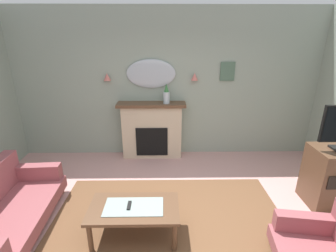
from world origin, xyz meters
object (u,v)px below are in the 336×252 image
(mantel_vase_left, at_px, (166,95))
(wall_sconce_left, at_px, (107,77))
(wall_sconce_right, at_px, (195,77))
(floral_couch, at_px, (2,209))
(framed_picture, at_px, (227,71))
(fireplace, at_px, (152,131))
(wall_mirror, at_px, (151,74))
(coffee_table, at_px, (134,211))
(tv_remote, at_px, (129,206))
(armchair_in_corner, at_px, (328,252))

(mantel_vase_left, xyz_separation_m, wall_sconce_left, (-1.15, 0.12, 0.33))
(wall_sconce_right, bearing_deg, floral_couch, -140.61)
(framed_picture, bearing_deg, fireplace, -174.23)
(wall_mirror, bearing_deg, fireplace, -90.00)
(fireplace, bearing_deg, mantel_vase_left, -5.39)
(wall_mirror, height_order, wall_sconce_right, wall_mirror)
(framed_picture, bearing_deg, coffee_table, -124.16)
(wall_mirror, height_order, tv_remote, wall_mirror)
(coffee_table, height_order, tv_remote, tv_remote)
(tv_remote, height_order, floral_couch, floral_couch)
(framed_picture, height_order, tv_remote, framed_picture)
(wall_mirror, bearing_deg, wall_sconce_left, -176.63)
(mantel_vase_left, bearing_deg, floral_couch, -135.67)
(wall_mirror, distance_m, coffee_table, 2.72)
(wall_mirror, relative_size, framed_picture, 2.67)
(wall_sconce_right, bearing_deg, fireplace, -173.84)
(wall_sconce_left, height_order, coffee_table, wall_sconce_left)
(wall_sconce_left, bearing_deg, floral_couch, -113.96)
(fireplace, height_order, floral_couch, fireplace)
(wall_mirror, bearing_deg, tv_remote, -94.30)
(fireplace, distance_m, floral_couch, 2.80)
(fireplace, height_order, wall_mirror, wall_mirror)
(wall_sconce_right, height_order, tv_remote, wall_sconce_right)
(wall_sconce_left, bearing_deg, wall_sconce_right, 0.00)
(fireplace, relative_size, wall_sconce_left, 9.71)
(wall_sconce_left, relative_size, coffee_table, 0.13)
(wall_sconce_right, distance_m, floral_couch, 3.71)
(coffee_table, bearing_deg, mantel_vase_left, 79.22)
(coffee_table, xyz_separation_m, tv_remote, (-0.06, 0.01, 0.07))
(tv_remote, relative_size, floral_couch, 0.09)
(wall_mirror, bearing_deg, framed_picture, 0.38)
(floral_couch, bearing_deg, framed_picture, 34.17)
(wall_sconce_right, height_order, coffee_table, wall_sconce_right)
(mantel_vase_left, xyz_separation_m, wall_sconce_right, (0.55, 0.12, 0.33))
(mantel_vase_left, relative_size, wall_mirror, 0.40)
(tv_remote, distance_m, armchair_in_corner, 2.21)
(wall_mirror, bearing_deg, wall_sconce_right, -3.37)
(mantel_vase_left, bearing_deg, wall_mirror, 150.46)
(wall_sconce_right, distance_m, armchair_in_corner, 3.38)
(fireplace, height_order, coffee_table, fireplace)
(floral_couch, bearing_deg, wall_mirror, 50.90)
(fireplace, distance_m, framed_picture, 1.91)
(wall_sconce_left, xyz_separation_m, tv_remote, (0.67, -2.32, -1.21))
(floral_couch, bearing_deg, mantel_vase_left, 44.33)
(wall_mirror, relative_size, wall_sconce_left, 6.86)
(wall_mirror, height_order, coffee_table, wall_mirror)
(mantel_vase_left, xyz_separation_m, framed_picture, (1.20, 0.18, 0.42))
(coffee_table, relative_size, floral_couch, 0.63)
(mantel_vase_left, distance_m, wall_sconce_left, 1.20)
(wall_sconce_right, xyz_separation_m, tv_remote, (-1.03, -2.32, -1.21))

